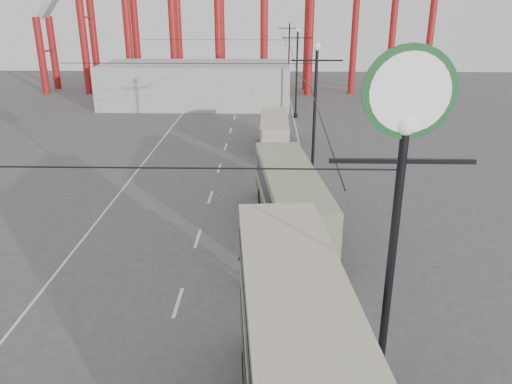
{
  "coord_description": "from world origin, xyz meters",
  "views": [
    {
      "loc": [
        2.66,
        -13.54,
        11.52
      ],
      "look_at": [
        2.09,
        9.06,
        3.0
      ],
      "focal_mm": 35.0,
      "sensor_mm": 36.0,
      "label": 1
    }
  ],
  "objects_px": {
    "lamp_post_near": "(400,180)",
    "single_decker_green": "(290,197)",
    "single_decker_cream": "(274,132)",
    "double_decker_bus": "(295,360)",
    "pedestrian": "(246,265)"
  },
  "relations": [
    {
      "from": "lamp_post_near",
      "to": "single_decker_cream",
      "type": "relative_size",
      "value": 1.21
    },
    {
      "from": "lamp_post_near",
      "to": "pedestrian",
      "type": "distance_m",
      "value": 11.61
    },
    {
      "from": "single_decker_cream",
      "to": "double_decker_bus",
      "type": "bearing_deg",
      "value": -89.32
    },
    {
      "from": "double_decker_bus",
      "to": "pedestrian",
      "type": "relative_size",
      "value": 5.27
    },
    {
      "from": "lamp_post_near",
      "to": "single_decker_green",
      "type": "relative_size",
      "value": 0.9
    },
    {
      "from": "double_decker_bus",
      "to": "pedestrian",
      "type": "xyz_separation_m",
      "value": [
        -1.63,
        8.59,
        -2.02
      ]
    },
    {
      "from": "double_decker_bus",
      "to": "single_decker_green",
      "type": "bearing_deg",
      "value": 83.04
    },
    {
      "from": "lamp_post_near",
      "to": "pedestrian",
      "type": "relative_size",
      "value": 5.64
    },
    {
      "from": "pedestrian",
      "to": "single_decker_cream",
      "type": "bearing_deg",
      "value": -103.37
    },
    {
      "from": "lamp_post_near",
      "to": "single_decker_green",
      "type": "xyz_separation_m",
      "value": [
        -1.74,
        14.35,
        -5.98
      ]
    },
    {
      "from": "single_decker_green",
      "to": "pedestrian",
      "type": "relative_size",
      "value": 6.26
    },
    {
      "from": "single_decker_cream",
      "to": "lamp_post_near",
      "type": "bearing_deg",
      "value": -85.13
    },
    {
      "from": "single_decker_cream",
      "to": "pedestrian",
      "type": "relative_size",
      "value": 4.67
    },
    {
      "from": "double_decker_bus",
      "to": "single_decker_cream",
      "type": "height_order",
      "value": "double_decker_bus"
    },
    {
      "from": "single_decker_green",
      "to": "single_decker_cream",
      "type": "relative_size",
      "value": 1.34
    }
  ]
}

